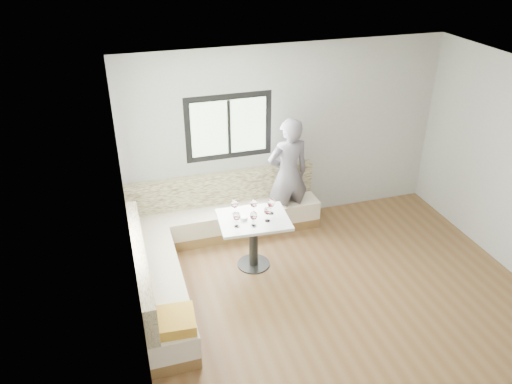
% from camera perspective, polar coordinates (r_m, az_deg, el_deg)
% --- Properties ---
extents(room, '(5.01, 5.01, 2.81)m').
position_cam_1_polar(room, '(5.68, 11.13, -2.58)').
color(room, brown).
rests_on(room, ground).
extents(banquette, '(2.90, 2.80, 0.95)m').
position_cam_1_polar(banquette, '(7.06, -6.54, -5.76)').
color(banquette, olive).
rests_on(banquette, ground).
extents(table, '(0.99, 0.79, 0.77)m').
position_cam_1_polar(table, '(6.83, -0.29, -4.40)').
color(table, black).
rests_on(table, ground).
extents(person, '(0.69, 0.48, 1.81)m').
position_cam_1_polar(person, '(7.58, 3.69, 2.00)').
color(person, slate).
rests_on(person, ground).
extents(olive_ramekin, '(0.10, 0.10, 0.04)m').
position_cam_1_polar(olive_ramekin, '(6.69, -1.39, -2.98)').
color(olive_ramekin, white).
rests_on(olive_ramekin, table).
extents(wine_glass_a, '(0.10, 0.10, 0.22)m').
position_cam_1_polar(wine_glass_a, '(6.47, -2.21, -2.83)').
color(wine_glass_a, white).
rests_on(wine_glass_a, table).
extents(wine_glass_b, '(0.10, 0.10, 0.22)m').
position_cam_1_polar(wine_glass_b, '(6.48, -0.27, -2.77)').
color(wine_glass_b, white).
rests_on(wine_glass_b, table).
extents(wine_glass_c, '(0.10, 0.10, 0.22)m').
position_cam_1_polar(wine_glass_c, '(6.59, 1.34, -2.19)').
color(wine_glass_c, white).
rests_on(wine_glass_c, table).
extents(wine_glass_d, '(0.10, 0.10, 0.22)m').
position_cam_1_polar(wine_glass_d, '(6.75, -0.25, -1.36)').
color(wine_glass_d, white).
rests_on(wine_glass_d, table).
extents(wine_glass_e, '(0.10, 0.10, 0.22)m').
position_cam_1_polar(wine_glass_e, '(6.76, 1.74, -1.34)').
color(wine_glass_e, white).
rests_on(wine_glass_e, table).
extents(wine_glass_f, '(0.10, 0.10, 0.22)m').
position_cam_1_polar(wine_glass_f, '(6.74, -2.46, -1.42)').
color(wine_glass_f, white).
rests_on(wine_glass_f, table).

